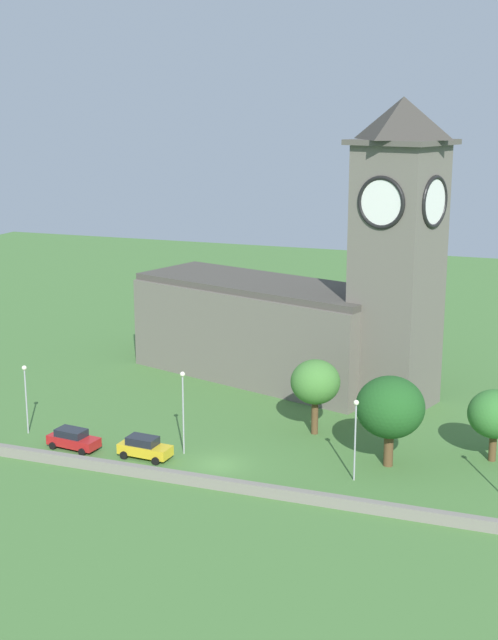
{
  "coord_description": "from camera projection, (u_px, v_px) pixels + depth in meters",
  "views": [
    {
      "loc": [
        26.07,
        -63.74,
        29.15
      ],
      "look_at": [
        -0.75,
        9.46,
        10.29
      ],
      "focal_mm": 49.44,
      "sensor_mm": 36.0,
      "label": 1
    }
  ],
  "objects": [
    {
      "name": "tree_riverside_west",
      "position": [
        495.0,
        414.0,
        73.7
      ],
      "size": [
        4.56,
        4.56,
        6.23
      ],
      "color": "brown",
      "rests_on": "ground"
    },
    {
      "name": "quay_barrier",
      "position": [
        198.0,
        480.0,
        69.62
      ],
      "size": [
        59.64,
        0.7,
        0.91
      ],
      "primitive_type": "cube",
      "color": "gray",
      "rests_on": "ground"
    },
    {
      "name": "tree_riverside_east",
      "position": [
        315.0,
        382.0,
        79.7
      ],
      "size": [
        4.52,
        4.52,
        7.0
      ],
      "color": "brown",
      "rests_on": "ground"
    },
    {
      "name": "streetlamp_west_end",
      "position": [
        25.0,
        388.0,
        79.92
      ],
      "size": [
        0.44,
        0.44,
        6.48
      ],
      "color": "#9EA0A5",
      "rests_on": "ground"
    },
    {
      "name": "streetlamp_central",
      "position": [
        355.0,
        427.0,
        69.66
      ],
      "size": [
        0.44,
        0.44,
        6.78
      ],
      "color": "#9EA0A5",
      "rests_on": "ground"
    },
    {
      "name": "streetlamp_west_mid",
      "position": [
        183.0,
        400.0,
        75.01
      ],
      "size": [
        0.44,
        0.44,
        7.4
      ],
      "color": "#9EA0A5",
      "rests_on": "ground"
    },
    {
      "name": "car_yellow",
      "position": [
        144.0,
        447.0,
        74.99
      ],
      "size": [
        4.69,
        2.38,
        1.89
      ],
      "color": "gold",
      "rests_on": "ground"
    },
    {
      "name": "tree_churchyard",
      "position": [
        390.0,
        408.0,
        72.43
      ],
      "size": [
        5.72,
        5.72,
        7.73
      ],
      "color": "brown",
      "rests_on": "ground"
    },
    {
      "name": "church",
      "position": [
        302.0,
        307.0,
        93.49
      ],
      "size": [
        36.11,
        19.75,
        30.16
      ],
      "color": "#666056",
      "rests_on": "ground"
    },
    {
      "name": "ground_plane",
      "position": [
        275.0,
        409.0,
        87.43
      ],
      "size": [
        200.0,
        200.0,
        0.0
      ],
      "primitive_type": "plane",
      "color": "#477538"
    },
    {
      "name": "car_red",
      "position": [
        73.0,
        439.0,
        77.05
      ],
      "size": [
        4.85,
        2.57,
        1.78
      ],
      "color": "red",
      "rests_on": "ground"
    }
  ]
}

